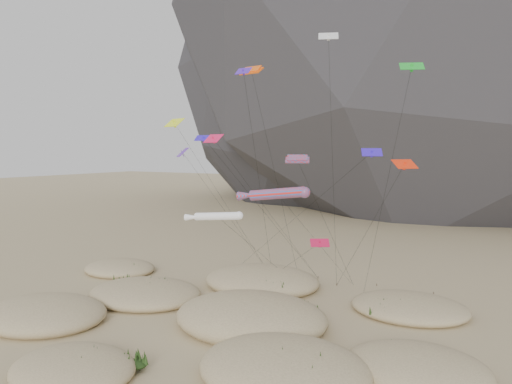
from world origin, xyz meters
TOP-DOWN VIEW (x-y plane):
  - ground at (0.00, 0.00)m, footprint 500.00×500.00m
  - dunes at (-1.03, 4.65)m, footprint 52.77×38.48m
  - dune_grass at (-0.83, 4.03)m, footprint 40.88×29.72m
  - kite_stakes at (1.91, 22.85)m, footprint 27.06×5.40m
  - rainbow_tube_kite at (1.45, 10.70)m, footprint 8.44×13.94m
  - white_tube_kite at (-2.73, 5.64)m, footprint 6.57×16.48m
  - orange_parafoil at (-4.26, 15.72)m, footprint 4.28×8.34m
  - multi_parafoil at (4.17, 10.60)m, footprint 3.25×13.46m
  - delta_kites at (1.06, 11.16)m, footprint 27.90×17.25m

SIDE VIEW (x-z plane):
  - ground at x=0.00m, z-range 0.00..0.00m
  - kite_stakes at x=1.91m, z-range 0.00..0.30m
  - dunes at x=-1.03m, z-range -1.24..2.62m
  - dune_grass at x=-0.83m, z-range 0.09..1.57m
  - white_tube_kite at x=-2.73m, z-range 4.69..15.38m
  - rainbow_tube_kite at x=1.45m, z-range 5.60..18.63m
  - multi_parafoil at x=4.17m, z-range 7.52..23.80m
  - delta_kites at x=1.06m, z-range 3.62..33.14m
  - orange_parafoil at x=-4.26m, z-range 12.50..39.07m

